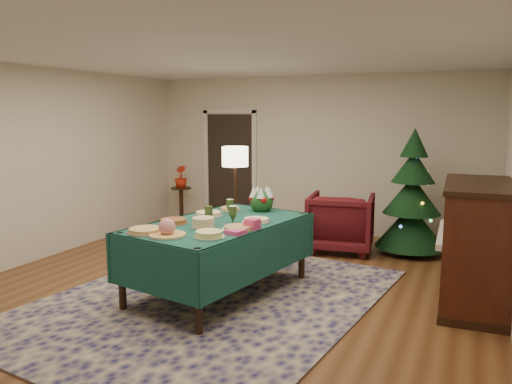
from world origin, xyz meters
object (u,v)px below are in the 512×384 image
at_px(gift_box, 252,224).
at_px(floor_lamp, 235,163).
at_px(side_table, 181,206).
at_px(buffet_table, 219,237).
at_px(piano, 476,245).
at_px(christmas_tree, 412,198).
at_px(armchair, 341,219).
at_px(potted_plant, 181,181).

bearing_deg(gift_box, floor_lamp, 121.09).
bearing_deg(floor_lamp, gift_box, -58.91).
bearing_deg(floor_lamp, side_table, 142.00).
bearing_deg(buffet_table, piano, 17.63).
height_order(gift_box, side_table, gift_box).
xyz_separation_m(side_table, piano, (5.11, -2.23, 0.32)).
height_order(christmas_tree, piano, christmas_tree).
distance_m(buffet_table, armchair, 2.51).
bearing_deg(buffet_table, christmas_tree, 56.16).
relative_size(side_table, piano, 0.44).
height_order(armchair, floor_lamp, floor_lamp).
xyz_separation_m(gift_box, piano, (2.18, 1.01, -0.24)).
height_order(gift_box, floor_lamp, floor_lamp).
xyz_separation_m(buffet_table, gift_box, (0.48, -0.16, 0.22)).
xyz_separation_m(gift_box, armchair, (0.32, 2.53, -0.41)).
bearing_deg(floor_lamp, potted_plant, 142.00).
bearing_deg(floor_lamp, piano, -13.51).
height_order(floor_lamp, potted_plant, floor_lamp).
relative_size(gift_box, side_table, 0.20).
xyz_separation_m(armchair, floor_lamp, (-1.40, -0.74, 0.86)).
relative_size(potted_plant, christmas_tree, 0.22).
xyz_separation_m(armchair, potted_plant, (-3.25, 0.70, 0.32)).
xyz_separation_m(floor_lamp, christmas_tree, (2.38, 1.03, -0.51)).
height_order(buffet_table, side_table, buffet_table).
xyz_separation_m(side_table, potted_plant, (0.00, -0.00, 0.46)).
relative_size(buffet_table, floor_lamp, 1.49).
relative_size(christmas_tree, piano, 1.19).
bearing_deg(potted_plant, piano, -23.58).
height_order(buffet_table, floor_lamp, floor_lamp).
xyz_separation_m(armchair, piano, (1.85, -1.52, 0.17)).
relative_size(buffet_table, christmas_tree, 1.27).
relative_size(buffet_table, potted_plant, 5.73).
relative_size(floor_lamp, potted_plant, 3.85).
relative_size(buffet_table, armchair, 2.45).
xyz_separation_m(armchair, christmas_tree, (0.98, 0.29, 0.35)).
height_order(buffet_table, potted_plant, potted_plant).
height_order(armchair, christmas_tree, christmas_tree).
bearing_deg(gift_box, christmas_tree, 65.22).
distance_m(buffet_table, piano, 2.79).
distance_m(armchair, potted_plant, 3.34).
bearing_deg(gift_box, piano, 24.80).
bearing_deg(gift_box, potted_plant, 132.17).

